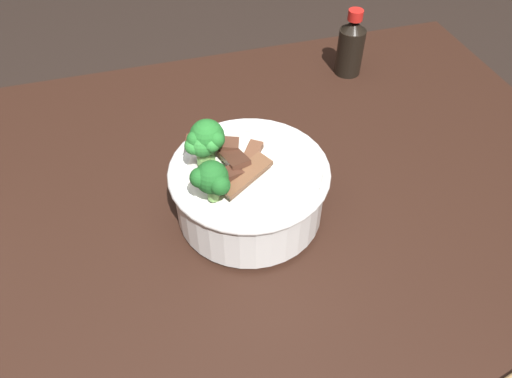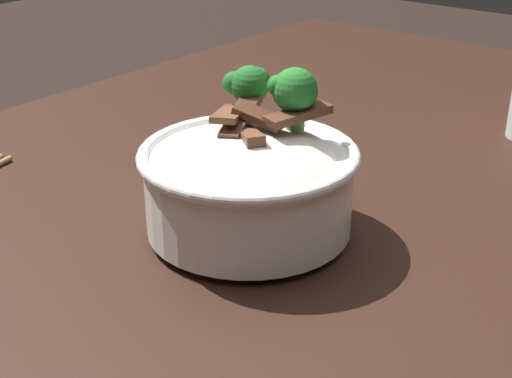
{
  "view_description": "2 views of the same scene",
  "coord_description": "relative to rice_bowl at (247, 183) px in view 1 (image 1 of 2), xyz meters",
  "views": [
    {
      "loc": [
        -0.04,
        0.39,
        1.34
      ],
      "look_at": [
        -0.17,
        -0.06,
        0.85
      ],
      "focal_mm": 33.97,
      "sensor_mm": 36.0,
      "label": 1
    },
    {
      "loc": [
        -0.64,
        -0.44,
        1.17
      ],
      "look_at": [
        -0.12,
        -0.03,
        0.85
      ],
      "focal_mm": 50.7,
      "sensor_mm": 36.0,
      "label": 2
    }
  ],
  "objects": [
    {
      "name": "dining_table",
      "position": [
        0.15,
        0.04,
        -0.19
      ],
      "size": [
        1.42,
        0.95,
        0.82
      ],
      "color": "black",
      "rests_on": "ground"
    },
    {
      "name": "soy_sauce_bottle",
      "position": [
        -0.28,
        -0.3,
        -0.01
      ],
      "size": [
        0.05,
        0.05,
        0.13
      ],
      "color": "black",
      "rests_on": "dining_table"
    },
    {
      "name": "rice_bowl",
      "position": [
        0.0,
        0.0,
        0.0
      ],
      "size": [
        0.21,
        0.21,
        0.16
      ],
      "color": "white",
      "rests_on": "dining_table"
    }
  ]
}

